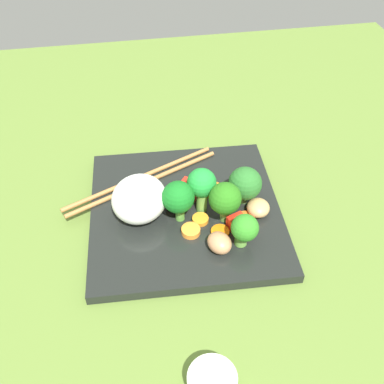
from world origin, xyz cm
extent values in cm
cube|color=#59752F|center=(0.00, 0.00, -1.00)|extent=(110.00, 110.00, 2.00)
cube|color=black|center=(0.00, 0.00, 0.68)|extent=(26.35, 26.35, 1.37)
ellipsoid|color=white|center=(-5.94, 0.20, 4.10)|extent=(9.46, 9.74, 5.47)
cylinder|color=#64973E|center=(4.71, -2.75, 2.74)|extent=(1.74, 1.86, 2.83)
sphere|color=#266D17|center=(4.55, -3.00, 5.34)|extent=(4.13, 4.13, 4.13)
cylinder|color=#63A03E|center=(5.77, -7.09, 2.40)|extent=(1.94, 2.08, 2.20)
sphere|color=#2F8223|center=(6.02, -7.32, 4.39)|extent=(3.38, 3.38, 3.38)
cylinder|color=#6DA14E|center=(7.85, -0.09, 2.19)|extent=(1.71, 1.95, 1.90)
sphere|color=#276827|center=(7.94, 0.08, 4.61)|extent=(4.46, 4.46, 4.46)
cylinder|color=#6AA645|center=(2.09, -0.66, 2.79)|extent=(1.51, 1.45, 2.86)
sphere|color=#1F8E32|center=(2.16, -0.49, 5.62)|extent=(3.84, 3.84, 3.84)
cylinder|color=#5CA13C|center=(-0.96, -1.72, 2.45)|extent=(1.45, 1.52, 2.22)
sphere|color=#156C1E|center=(-1.11, -1.54, 5.09)|extent=(4.17, 4.17, 4.17)
cylinder|color=orange|center=(1.56, -2.61, 1.66)|extent=(3.00, 3.00, 0.58)
cylinder|color=orange|center=(5.22, -0.36, 1.74)|extent=(2.35, 2.35, 0.74)
cylinder|color=orange|center=(4.31, 2.48, 1.71)|extent=(3.26, 3.26, 0.68)
cylinder|color=orange|center=(7.43, -3.37, 1.58)|extent=(3.04, 3.04, 0.42)
cylinder|color=orange|center=(-0.11, -4.40, 1.74)|extent=(3.35, 3.35, 0.75)
cylinder|color=orange|center=(3.61, -5.15, 1.64)|extent=(2.88, 2.88, 0.54)
cube|color=red|center=(6.07, -4.97, 2.26)|extent=(2.99, 3.31, 1.78)
cube|color=red|center=(0.99, 2.73, 2.12)|extent=(4.04, 4.05, 1.50)
ellipsoid|color=tan|center=(-0.88, 0.62, 2.50)|extent=(3.86, 4.03, 2.27)
ellipsoid|color=tan|center=(2.97, -7.57, 2.52)|extent=(3.91, 4.15, 2.30)
ellipsoid|color=tan|center=(9.26, -2.49, 2.35)|extent=(3.80, 3.94, 1.96)
cylinder|color=#A4703A|center=(-5.47, 6.80, 1.68)|extent=(21.94, 10.22, 0.62)
cylinder|color=#A4703A|center=(-4.94, 5.61, 1.68)|extent=(21.94, 10.22, 0.62)
cylinder|color=silver|center=(-1.16, -23.42, 1.26)|extent=(4.81, 4.81, 2.52)
camera|label=1|loc=(-6.07, -40.77, 43.74)|focal=41.40mm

